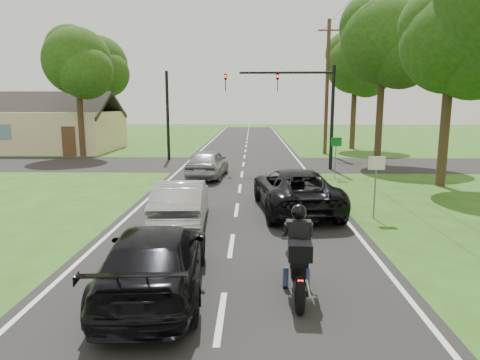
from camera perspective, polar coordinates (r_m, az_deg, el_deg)
name	(u,v)px	position (r m, az deg, el deg)	size (l,w,h in m)	color
ground	(231,246)	(11.86, -1.16, -8.76)	(140.00, 140.00, 0.00)	#2E5217
road	(241,181)	(21.56, 0.13, -0.11)	(8.00, 100.00, 0.01)	black
cross_road	(243,164)	(27.49, 0.46, 2.11)	(60.00, 7.00, 0.01)	black
motorcycle_rider	(298,261)	(8.75, 7.74, -10.62)	(0.63, 2.22, 1.91)	black
dark_suv	(295,189)	(15.59, 7.33, -1.26)	(2.56, 5.56, 1.54)	black
silver_sedan	(181,202)	(13.87, -7.81, -2.91)	(1.53, 4.38, 1.44)	#B6B7BC
silver_suv	(208,163)	(22.54, -4.34, 2.27)	(1.79, 4.44, 1.51)	#93959A
dark_car_behind	(155,260)	(9.01, -11.24, -10.37)	(1.97, 4.84, 1.40)	black
traffic_signal	(301,99)	(25.36, 8.07, 10.70)	(6.38, 0.44, 6.00)	black
signal_pole_far	(168,116)	(29.79, -9.61, 8.38)	(0.20, 0.20, 6.00)	black
utility_pole_far	(327,87)	(33.71, 11.53, 12.05)	(1.60, 0.28, 10.00)	#533625
sign_white	(376,172)	(14.95, 17.70, 1.02)	(0.55, 0.07, 2.12)	slate
sign_green	(336,148)	(22.72, 12.68, 4.22)	(0.55, 0.07, 2.12)	slate
tree_row_c	(459,49)	(22.15, 27.18, 15.26)	(4.80, 4.65, 8.76)	#332316
tree_row_d	(390,45)	(29.46, 19.32, 16.59)	(5.76, 5.58, 10.45)	#332316
tree_row_e	(359,67)	(38.17, 15.64, 14.27)	(5.28, 5.12, 9.61)	#332316
tree_left_near	(80,65)	(33.45, -20.57, 14.13)	(5.12, 4.96, 9.22)	#332316
tree_left_far	(101,68)	(43.50, -18.05, 13.99)	(5.76, 5.58, 10.14)	#332316
house	(53,129)	(38.97, -23.66, 6.24)	(10.20, 8.00, 4.84)	#C6B689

